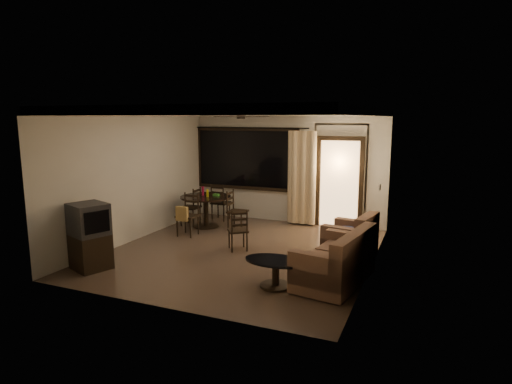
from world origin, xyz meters
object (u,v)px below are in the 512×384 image
at_px(dining_chair_north, 221,209).
at_px(coffee_table, 276,269).
at_px(dining_chair_west, 191,214).
at_px(dining_chair_south, 188,222).
at_px(sofa, 338,263).
at_px(armchair, 352,240).
at_px(tv_cabinet, 90,236).
at_px(side_chair, 238,238).
at_px(dining_chair_east, 237,218).
at_px(dining_table, 206,203).

distance_m(dining_chair_north, coffee_table, 4.66).
height_order(dining_chair_west, coffee_table, dining_chair_west).
height_order(dining_chair_south, sofa, dining_chair_south).
bearing_deg(armchair, tv_cabinet, -140.42).
xyz_separation_m(dining_chair_north, armchair, (3.73, -1.83, 0.07)).
bearing_deg(side_chair, sofa, 119.47).
xyz_separation_m(coffee_table, side_chair, (-1.35, 1.50, -0.04)).
height_order(dining_chair_north, sofa, dining_chair_north).
bearing_deg(dining_chair_north, coffee_table, 127.52).
relative_size(dining_chair_west, dining_chair_south, 1.00).
bearing_deg(dining_chair_east, armchair, -110.31).
height_order(armchair, coffee_table, armchair).
bearing_deg(armchair, dining_chair_east, 170.44).
xyz_separation_m(dining_chair_east, dining_chair_north, (-0.84, 0.78, 0.00)).
bearing_deg(tv_cabinet, dining_chair_south, 100.98).
xyz_separation_m(sofa, coffee_table, (-0.87, -0.51, -0.05)).
height_order(dining_chair_west, dining_chair_south, same).
height_order(dining_chair_east, dining_chair_north, same).
height_order(sofa, coffee_table, sofa).
height_order(dining_chair_north, armchair, dining_chair_north).
bearing_deg(sofa, dining_chair_south, 167.23).
height_order(dining_chair_south, tv_cabinet, tv_cabinet).
xyz_separation_m(dining_chair_west, armchair, (4.14, -1.03, 0.07)).
relative_size(dining_chair_east, armchair, 0.97).
distance_m(tv_cabinet, armchair, 4.76).
xyz_separation_m(dining_chair_east, side_chair, (0.67, -1.40, -0.03)).
bearing_deg(tv_cabinet, dining_chair_north, 104.98).
relative_size(dining_chair_west, armchair, 0.97).
bearing_deg(armchair, sofa, -79.29).
height_order(dining_chair_east, side_chair, dining_chair_east).
distance_m(dining_chair_east, coffee_table, 3.53).
bearing_deg(coffee_table, dining_chair_north, 127.94).
bearing_deg(dining_table, tv_cabinet, -97.25).
distance_m(dining_table, dining_chair_west, 0.52).
bearing_deg(coffee_table, dining_chair_south, 144.53).
distance_m(dining_table, dining_chair_east, 0.89).
bearing_deg(dining_chair_east, dining_table, 89.92).
relative_size(dining_table, dining_chair_west, 1.28).
relative_size(dining_chair_east, dining_chair_north, 1.00).
distance_m(dining_chair_west, side_chair, 2.37).
relative_size(dining_chair_south, side_chair, 1.12).
height_order(dining_chair_east, dining_chair_south, same).
height_order(dining_table, side_chair, dining_table).
distance_m(dining_chair_east, side_chair, 1.55).
bearing_deg(side_chair, dining_table, -79.17).
distance_m(dining_chair_north, side_chair, 2.65).
xyz_separation_m(tv_cabinet, coffee_table, (3.29, 0.47, -0.29)).
height_order(dining_chair_east, sofa, dining_chair_east).
xyz_separation_m(tv_cabinet, side_chair, (1.94, 1.97, -0.34)).
relative_size(dining_table, sofa, 0.71).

